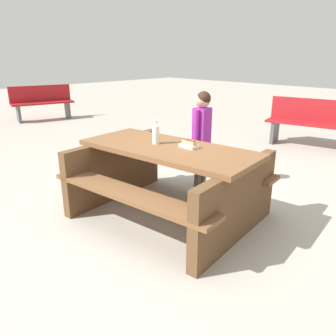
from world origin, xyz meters
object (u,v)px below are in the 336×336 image
at_px(hotdog_tray, 189,144).
at_px(park_bench_near, 311,122).
at_px(park_bench_mid, 42,102).
at_px(child_in_coat, 202,127).
at_px(soda_bottle, 156,133).
at_px(picnic_table, 168,175).

xyz_separation_m(hotdog_tray, park_bench_near, (-0.33, 3.64, -0.33)).
bearing_deg(park_bench_mid, park_bench_near, 20.81).
xyz_separation_m(child_in_coat, park_bench_mid, (-5.76, 0.61, -0.32)).
bearing_deg(soda_bottle, child_in_coat, 99.49).
relative_size(hotdog_tray, park_bench_mid, 0.12).
bearing_deg(child_in_coat, hotdog_tray, -57.94).
distance_m(picnic_table, park_bench_mid, 6.26).
relative_size(picnic_table, hotdog_tray, 10.74).
bearing_deg(park_bench_mid, hotdog_tray, -12.58).
bearing_deg(picnic_table, park_bench_near, 92.41).
relative_size(soda_bottle, park_bench_near, 0.15).
bearing_deg(picnic_table, child_in_coat, 109.35).
bearing_deg(park_bench_near, soda_bottle, -90.08).
bearing_deg(soda_bottle, hotdog_tray, 20.86).
height_order(hotdog_tray, child_in_coat, child_in_coat).
height_order(picnic_table, child_in_coat, child_in_coat).
xyz_separation_m(soda_bottle, park_bench_near, (0.01, 3.77, -0.41)).
distance_m(soda_bottle, park_bench_mid, 6.12).
distance_m(hotdog_tray, park_bench_near, 3.68).
relative_size(soda_bottle, child_in_coat, 0.20).
xyz_separation_m(child_in_coat, park_bench_near, (0.16, 2.86, -0.32)).
xyz_separation_m(picnic_table, soda_bottle, (-0.16, -0.01, 0.42)).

